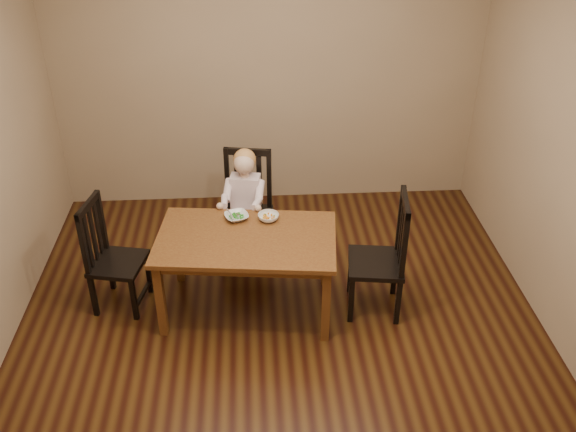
{
  "coord_description": "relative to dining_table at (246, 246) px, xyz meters",
  "views": [
    {
      "loc": [
        -0.18,
        -3.74,
        3.28
      ],
      "look_at": [
        0.07,
        0.25,
        0.82
      ],
      "focal_mm": 40.0,
      "sensor_mm": 36.0,
      "label": 1
    }
  ],
  "objects": [
    {
      "name": "fork",
      "position": [
        -0.11,
        0.24,
        0.12
      ],
      "size": [
        0.06,
        0.11,
        0.04
      ],
      "rotation": [
        0.0,
        0.0,
        0.5
      ],
      "color": "silver",
      "rests_on": "bowl_peas"
    },
    {
      "name": "bowl_veg",
      "position": [
        0.18,
        0.23,
        0.1
      ],
      "size": [
        0.21,
        0.21,
        0.05
      ],
      "primitive_type": "imported",
      "rotation": [
        0.0,
        0.0,
        0.36
      ],
      "color": "silver",
      "rests_on": "dining_table"
    },
    {
      "name": "dining_table",
      "position": [
        0.0,
        0.0,
        0.0
      ],
      "size": [
        1.41,
        0.94,
        0.66
      ],
      "rotation": [
        0.0,
        0.0,
        -0.11
      ],
      "color": "#4D2512",
      "rests_on": "room"
    },
    {
      "name": "room",
      "position": [
        0.24,
        -0.23,
        0.76
      ],
      "size": [
        4.01,
        4.01,
        2.71
      ],
      "color": "#40260D",
      "rests_on": "ground"
    },
    {
      "name": "toddler",
      "position": [
        -0.0,
        0.7,
        0.03
      ],
      "size": [
        0.39,
        0.45,
        0.56
      ],
      "primitive_type": null,
      "rotation": [
        0.0,
        0.0,
        2.98
      ],
      "color": "silver",
      "rests_on": "chair_child"
    },
    {
      "name": "bowl_peas",
      "position": [
        -0.07,
        0.26,
        0.1
      ],
      "size": [
        0.23,
        0.23,
        0.04
      ],
      "primitive_type": "imported",
      "rotation": [
        0.0,
        0.0,
        0.34
      ],
      "color": "silver",
      "rests_on": "dining_table"
    },
    {
      "name": "chair_child",
      "position": [
        0.01,
        0.75,
        -0.12
      ],
      "size": [
        0.48,
        0.46,
        0.97
      ],
      "rotation": [
        0.0,
        0.0,
        2.98
      ],
      "color": "black",
      "rests_on": "room"
    },
    {
      "name": "chair_right",
      "position": [
        1.03,
        -0.06,
        -0.11
      ],
      "size": [
        0.46,
        0.48,
        1.0
      ],
      "rotation": [
        0.0,
        0.0,
        1.44
      ],
      "color": "black",
      "rests_on": "room"
    },
    {
      "name": "chair_left",
      "position": [
        -1.04,
        0.12,
        -0.15
      ],
      "size": [
        0.45,
        0.47,
        0.92
      ],
      "rotation": [
        0.0,
        0.0,
        -1.78
      ],
      "color": "black",
      "rests_on": "room"
    }
  ]
}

